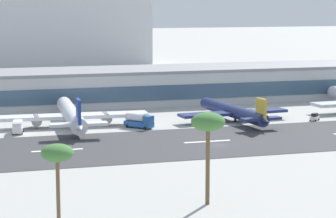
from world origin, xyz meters
TOP-DOWN VIEW (x-y plane):
  - ground_plane at (0.00, 0.00)m, footprint 1400.00×1400.00m
  - runway_strip at (0.00, 5.21)m, footprint 800.00×37.79m
  - runway_centreline_dash_3 at (-38.16, 5.21)m, footprint 12.00×1.20m
  - runway_centreline_dash_4 at (-1.19, 5.21)m, footprint 12.00×1.20m
  - terminal_building at (-5.06, 76.87)m, footprint 216.13×27.01m
  - distant_hotel_block at (-26.52, 226.20)m, footprint 136.49×26.61m
  - airliner_navy_tail_gate_1 at (-29.93, 35.60)m, footprint 42.92×48.67m
  - airliner_gold_tail_gate_2 at (16.43, 31.18)m, footprint 33.38×41.24m
  - service_baggage_tug_0 at (39.20, 26.19)m, footprint 3.51×3.23m
  - service_fuel_truck_1 at (-12.61, 28.73)m, footprint 7.45×8.19m
  - service_box_truck_2 at (-45.05, 30.02)m, footprint 3.45×6.30m
  - palm_tree_0 at (-46.14, -53.62)m, footprint 4.98×4.98m
  - palm_tree_3 at (-19.72, -46.91)m, footprint 5.80×5.80m

SIDE VIEW (x-z plane):
  - ground_plane at x=0.00m, z-range 0.00..0.00m
  - runway_strip at x=0.00m, z-range 0.00..0.08m
  - runway_centreline_dash_3 at x=-38.16m, z-range 0.08..0.09m
  - runway_centreline_dash_4 at x=-1.19m, z-range 0.08..0.09m
  - service_baggage_tug_0 at x=39.20m, z-range -0.05..2.15m
  - service_box_truck_2 at x=-45.05m, z-range 0.16..3.41m
  - service_fuel_truck_1 at x=-12.61m, z-range 0.05..4.00m
  - airliner_gold_tail_gate_2 at x=16.43m, z-range -1.56..7.06m
  - airliner_navy_tail_gate_1 at x=-29.93m, z-range -1.84..8.31m
  - terminal_building at x=-5.06m, z-range 0.00..11.72m
  - palm_tree_0 at x=-46.14m, z-range 4.94..18.26m
  - palm_tree_3 at x=-19.72m, z-range 5.91..21.86m
  - distant_hotel_block at x=-26.52m, z-range 0.00..42.17m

